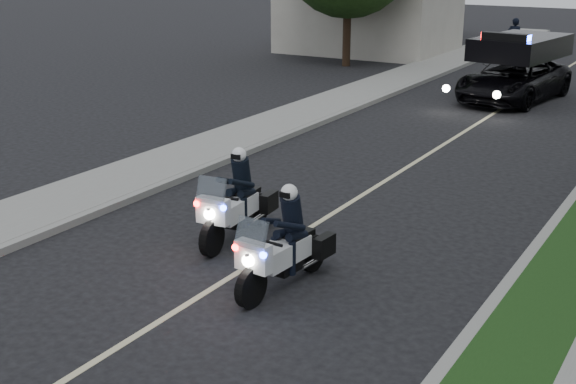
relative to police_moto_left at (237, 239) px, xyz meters
The scene contains 11 objects.
ground 1.23m from the police_moto_left, 44.00° to the right, with size 120.00×120.00×0.00m, color black.
curb_left 9.70m from the police_moto_left, 109.37° to the left, with size 0.20×60.00×0.15m, color gray.
sidewalk_left 10.11m from the police_moto_left, 115.26° to the left, with size 2.00×60.00×0.16m, color gray.
lane_marking 9.19m from the police_moto_left, 84.48° to the left, with size 0.12×50.00×0.01m, color #BFB78C.
police_moto_left is the anchor object (origin of this frame).
police_moto_right 2.29m from the police_moto_left, 35.96° to the right, with size 0.71×2.02×1.72m, color silver, non-canonical shape.
police_suv 16.05m from the police_moto_left, 87.16° to the left, with size 2.50×5.39×2.62m, color black.
bicycle 25.19m from the police_moto_left, 93.81° to the left, with size 0.59×1.68×0.88m, color black.
cyclist 25.19m from the police_moto_left, 93.81° to the left, with size 0.67×0.45×1.86m, color black.
tree_left_near 21.73m from the police_moto_left, 111.31° to the left, with size 5.87×5.87×9.78m, color #204316, non-canonical shape.
tree_left_far 31.90m from the police_moto_left, 105.77° to the left, with size 6.29×6.29×10.49m, color #133310, non-canonical shape.
Camera 1 is at (6.79, -10.11, 5.29)m, focal length 47.56 mm.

